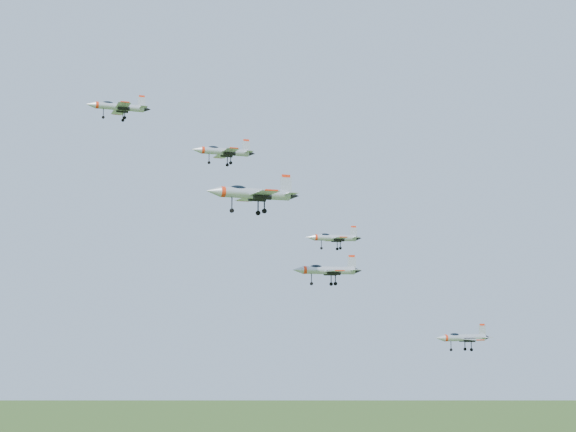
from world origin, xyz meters
name	(u,v)px	position (x,y,z in m)	size (l,w,h in m)	color
jet_lead	(118,107)	(-20.43, 16.73, 150.80)	(11.60, 9.55, 3.11)	#AFB6BD
jet_left_high	(223,151)	(-6.17, -3.92, 139.73)	(10.51, 8.65, 2.81)	#AFB6BD
jet_right_high	(252,193)	(-6.53, -22.13, 130.55)	(13.49, 11.16, 3.61)	#AFB6BD
jet_left_low	(333,238)	(18.02, 9.80, 127.83)	(10.62, 8.80, 2.84)	#AFB6BD
jet_right_low	(327,270)	(7.74, -13.01, 120.76)	(11.05, 9.12, 2.96)	#AFB6BD
jet_trail	(463,338)	(35.36, -5.27, 110.14)	(10.75, 8.85, 2.88)	#AFB6BD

